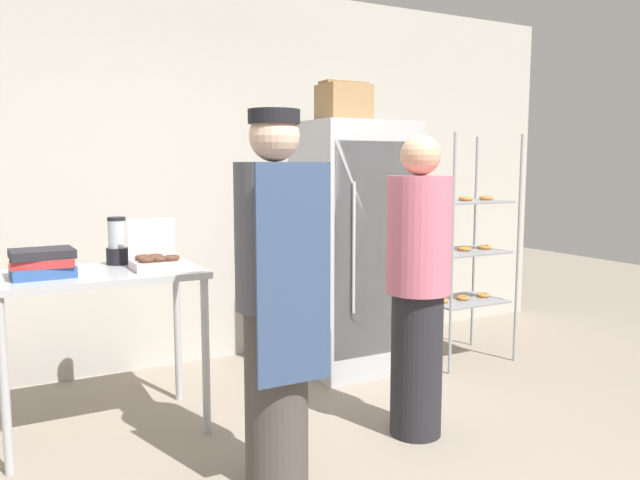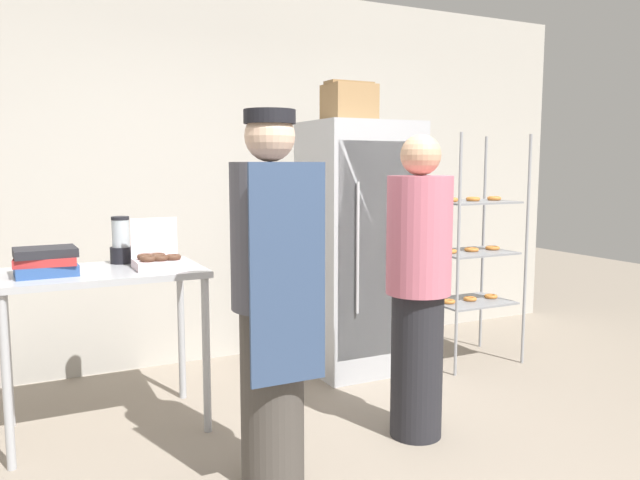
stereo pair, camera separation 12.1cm
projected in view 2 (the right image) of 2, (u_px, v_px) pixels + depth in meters
name	position (u px, v px, depth m)	size (l,w,h in m)	color
back_wall	(228.00, 175.00, 4.83)	(6.40, 0.12, 2.85)	#B7B2A8
refrigerator	(360.00, 247.00, 4.55)	(0.76, 0.67, 1.81)	#ADAFB5
baking_rack	(471.00, 251.00, 4.73)	(0.66, 0.50, 1.73)	#93969B
prep_counter	(103.00, 291.00, 3.48)	(1.08, 0.65, 0.92)	#ADAFB5
donut_box	(158.00, 259.00, 3.53)	(0.27, 0.24, 0.28)	silver
blender_pitcher	(121.00, 243.00, 3.69)	(0.13, 0.13, 0.28)	black
binder_stack	(46.00, 262.00, 3.29)	(0.32, 0.27, 0.15)	#2D5193
cardboard_storage_box	(349.00, 102.00, 4.38)	(0.33, 0.28, 0.27)	#937047
person_baker	(272.00, 294.00, 2.87)	(0.37, 0.39, 1.75)	#47423D
person_customer	(418.00, 286.00, 3.40)	(0.35, 0.35, 1.67)	#232328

